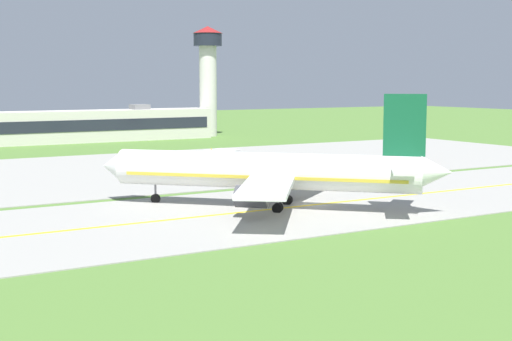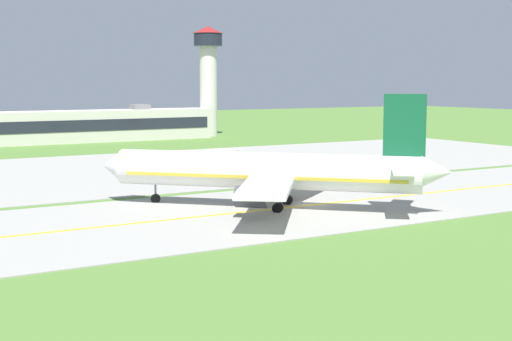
# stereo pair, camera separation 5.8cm
# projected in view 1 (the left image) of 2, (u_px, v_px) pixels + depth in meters

# --- Properties ---
(ground_plane) EXTENTS (500.00, 500.00, 0.00)m
(ground_plane) POSITION_uv_depth(u_px,v_px,m) (312.00, 206.00, 82.11)
(ground_plane) COLOR #517A33
(taxiway_strip) EXTENTS (240.00, 28.00, 0.10)m
(taxiway_strip) POSITION_uv_depth(u_px,v_px,m) (312.00, 205.00, 82.10)
(taxiway_strip) COLOR #9E9B93
(taxiway_strip) RESTS_ON ground
(apron_pad) EXTENTS (140.00, 52.00, 0.10)m
(apron_pad) POSITION_uv_depth(u_px,v_px,m) (219.00, 164.00, 123.07)
(apron_pad) COLOR #9E9B93
(apron_pad) RESTS_ON ground
(taxiway_centreline) EXTENTS (220.00, 0.60, 0.01)m
(taxiway_centreline) POSITION_uv_depth(u_px,v_px,m) (312.00, 205.00, 82.10)
(taxiway_centreline) COLOR yellow
(taxiway_centreline) RESTS_ON taxiway_strip
(airplane_lead) EXTENTS (31.39, 31.07, 12.70)m
(airplane_lead) POSITION_uv_depth(u_px,v_px,m) (269.00, 171.00, 80.05)
(airplane_lead) COLOR white
(airplane_lead) RESTS_ON ground
(service_truck_baggage) EXTENTS (5.11, 6.09, 2.60)m
(service_truck_baggage) POSITION_uv_depth(u_px,v_px,m) (223.00, 155.00, 123.18)
(service_truck_baggage) COLOR silver
(service_truck_baggage) RESTS_ON ground
(service_truck_fuel) EXTENTS (6.33, 4.10, 2.60)m
(service_truck_fuel) POSITION_uv_depth(u_px,v_px,m) (406.00, 153.00, 126.24)
(service_truck_fuel) COLOR red
(service_truck_fuel) RESTS_ON ground
(terminal_building) EXTENTS (56.94, 8.58, 8.49)m
(terminal_building) POSITION_uv_depth(u_px,v_px,m) (94.00, 126.00, 169.86)
(terminal_building) COLOR beige
(terminal_building) RESTS_ON ground
(control_tower) EXTENTS (7.60, 7.60, 27.88)m
(control_tower) POSITION_uv_depth(u_px,v_px,m) (208.00, 71.00, 184.97)
(control_tower) COLOR silver
(control_tower) RESTS_ON ground
(traffic_cone_near_edge) EXTENTS (0.44, 0.44, 0.60)m
(traffic_cone_near_edge) POSITION_uv_depth(u_px,v_px,m) (359.00, 179.00, 102.22)
(traffic_cone_near_edge) COLOR orange
(traffic_cone_near_edge) RESTS_ON ground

